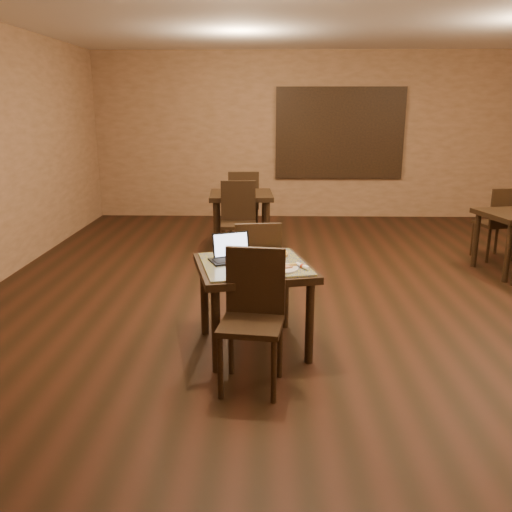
{
  "coord_description": "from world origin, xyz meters",
  "views": [
    {
      "loc": [
        -0.79,
        -5.2,
        2.03
      ],
      "look_at": [
        -0.89,
        -0.95,
        0.85
      ],
      "focal_mm": 38.0,
      "sensor_mm": 36.0,
      "label": 1
    }
  ],
  "objects_px": {
    "chair_main_near": "(253,310)",
    "other_table_b": "(241,203)",
    "other_table_a_chair_far": "(499,220)",
    "tiled_table": "(254,275)",
    "other_table_b_chair_far": "(244,201)",
    "laptop": "(231,253)",
    "other_table_b_chair_near": "(238,217)",
    "chair_main_far": "(257,266)",
    "pizza_pan": "(268,255)"
  },
  "relations": [
    {
      "from": "other_table_a_chair_far",
      "to": "other_table_b_chair_far",
      "type": "height_order",
      "value": "other_table_b_chair_far"
    },
    {
      "from": "other_table_b_chair_near",
      "to": "other_table_a_chair_far",
      "type": "bearing_deg",
      "value": -1.41
    },
    {
      "from": "other_table_a_chair_far",
      "to": "other_table_b_chair_near",
      "type": "relative_size",
      "value": 0.93
    },
    {
      "from": "chair_main_near",
      "to": "pizza_pan",
      "type": "xyz_separation_m",
      "value": [
        0.11,
        0.85,
        0.19
      ]
    },
    {
      "from": "chair_main_near",
      "to": "other_table_a_chair_far",
      "type": "xyz_separation_m",
      "value": [
        3.21,
        3.47,
        -0.02
      ]
    },
    {
      "from": "chair_main_near",
      "to": "laptop",
      "type": "height_order",
      "value": "chair_main_near"
    },
    {
      "from": "chair_main_near",
      "to": "other_table_b",
      "type": "xyz_separation_m",
      "value": [
        -0.29,
        3.97,
        0.11
      ]
    },
    {
      "from": "chair_main_far",
      "to": "pizza_pan",
      "type": "distance_m",
      "value": 0.44
    },
    {
      "from": "laptop",
      "to": "other_table_b_chair_far",
      "type": "xyz_separation_m",
      "value": [
        -0.07,
        3.88,
        -0.22
      ]
    },
    {
      "from": "other_table_b_chair_near",
      "to": "tiled_table",
      "type": "bearing_deg",
      "value": -87.62
    },
    {
      "from": "chair_main_near",
      "to": "other_table_b_chair_near",
      "type": "xyz_separation_m",
      "value": [
        -0.29,
        3.34,
        0.02
      ]
    },
    {
      "from": "chair_main_far",
      "to": "other_table_b_chair_near",
      "type": "relative_size",
      "value": 0.93
    },
    {
      "from": "other_table_b",
      "to": "other_table_b_chair_near",
      "type": "height_order",
      "value": "other_table_b_chair_near"
    },
    {
      "from": "other_table_b_chair_near",
      "to": "other_table_b_chair_far",
      "type": "height_order",
      "value": "same"
    },
    {
      "from": "other_table_a_chair_far",
      "to": "tiled_table",
      "type": "bearing_deg",
      "value": 29.23
    },
    {
      "from": "chair_main_near",
      "to": "chair_main_far",
      "type": "xyz_separation_m",
      "value": [
        0.0,
        1.22,
        -0.02
      ]
    },
    {
      "from": "pizza_pan",
      "to": "other_table_b",
      "type": "bearing_deg",
      "value": 97.2
    },
    {
      "from": "chair_main_near",
      "to": "other_table_b_chair_near",
      "type": "height_order",
      "value": "other_table_b_chair_near"
    },
    {
      "from": "chair_main_near",
      "to": "other_table_a_chair_far",
      "type": "height_order",
      "value": "chair_main_near"
    },
    {
      "from": "chair_main_far",
      "to": "other_table_b_chair_near",
      "type": "distance_m",
      "value": 2.14
    },
    {
      "from": "tiled_table",
      "to": "other_table_b_chair_near",
      "type": "distance_m",
      "value": 2.75
    },
    {
      "from": "chair_main_near",
      "to": "other_table_b",
      "type": "height_order",
      "value": "chair_main_near"
    },
    {
      "from": "chair_main_near",
      "to": "other_table_b_chair_far",
      "type": "relative_size",
      "value": 0.96
    },
    {
      "from": "chair_main_near",
      "to": "pizza_pan",
      "type": "height_order",
      "value": "chair_main_near"
    },
    {
      "from": "chair_main_near",
      "to": "chair_main_far",
      "type": "relative_size",
      "value": 1.04
    },
    {
      "from": "pizza_pan",
      "to": "other_table_a_chair_far",
      "type": "xyz_separation_m",
      "value": [
        3.1,
        2.62,
        -0.2
      ]
    },
    {
      "from": "laptop",
      "to": "chair_main_far",
      "type": "bearing_deg",
      "value": 44.22
    },
    {
      "from": "chair_main_near",
      "to": "tiled_table",
      "type": "bearing_deg",
      "value": 98.69
    },
    {
      "from": "chair_main_far",
      "to": "other_table_b_chair_far",
      "type": "relative_size",
      "value": 0.93
    },
    {
      "from": "tiled_table",
      "to": "other_table_b_chair_near",
      "type": "relative_size",
      "value": 1.03
    },
    {
      "from": "chair_main_far",
      "to": "pizza_pan",
      "type": "relative_size",
      "value": 2.77
    },
    {
      "from": "chair_main_near",
      "to": "laptop",
      "type": "relative_size",
      "value": 2.62
    },
    {
      "from": "chair_main_near",
      "to": "pizza_pan",
      "type": "relative_size",
      "value": 2.87
    },
    {
      "from": "tiled_table",
      "to": "chair_main_far",
      "type": "bearing_deg",
      "value": 75.44
    },
    {
      "from": "other_table_b",
      "to": "other_table_b_chair_far",
      "type": "distance_m",
      "value": 0.63
    },
    {
      "from": "tiled_table",
      "to": "pizza_pan",
      "type": "distance_m",
      "value": 0.29
    },
    {
      "from": "chair_main_far",
      "to": "laptop",
      "type": "relative_size",
      "value": 2.53
    },
    {
      "from": "chair_main_near",
      "to": "other_table_a_chair_far",
      "type": "bearing_deg",
      "value": 54.81
    },
    {
      "from": "tiled_table",
      "to": "laptop",
      "type": "height_order",
      "value": "laptop"
    },
    {
      "from": "other_table_b_chair_far",
      "to": "other_table_b",
      "type": "bearing_deg",
      "value": 86.01
    },
    {
      "from": "tiled_table",
      "to": "other_table_b_chair_far",
      "type": "bearing_deg",
      "value": 80.45
    },
    {
      "from": "tiled_table",
      "to": "other_table_a_chair_far",
      "type": "height_order",
      "value": "other_table_a_chair_far"
    },
    {
      "from": "chair_main_far",
      "to": "pizza_pan",
      "type": "bearing_deg",
      "value": 97.89
    },
    {
      "from": "chair_main_near",
      "to": "other_table_b_chair_far",
      "type": "xyz_separation_m",
      "value": [
        -0.28,
        4.59,
        0.02
      ]
    },
    {
      "from": "other_table_b",
      "to": "chair_main_far",
      "type": "bearing_deg",
      "value": -87.51
    },
    {
      "from": "other_table_b_chair_far",
      "to": "tiled_table",
      "type": "bearing_deg",
      "value": 90.39
    },
    {
      "from": "other_table_a_chair_far",
      "to": "other_table_b_chair_far",
      "type": "xyz_separation_m",
      "value": [
        -3.49,
        1.12,
        0.04
      ]
    },
    {
      "from": "chair_main_near",
      "to": "pizza_pan",
      "type": "bearing_deg",
      "value": 90.33
    },
    {
      "from": "pizza_pan",
      "to": "other_table_b",
      "type": "height_order",
      "value": "other_table_b"
    },
    {
      "from": "tiled_table",
      "to": "laptop",
      "type": "xyz_separation_m",
      "value": [
        -0.2,
        0.1,
        0.16
      ]
    }
  ]
}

